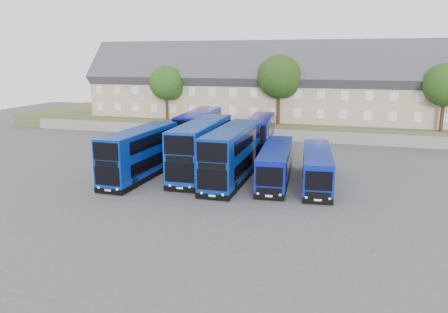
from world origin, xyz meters
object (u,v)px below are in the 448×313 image
dd_front_left (140,154)px  tree_mid (280,78)px  tree_west (168,84)px  coach_east_a (276,165)px  dd_front_mid (201,149)px  tree_east (446,86)px

dd_front_left → tree_mid: bearing=70.7°
tree_west → tree_mid: bearing=1.8°
coach_east_a → tree_west: bearing=128.0°
dd_front_mid → tree_west: 23.94m
tree_west → dd_front_mid: bearing=-59.1°
tree_west → dd_front_left: bearing=-72.7°
dd_front_left → tree_west: (-7.12, 22.91, 4.88)m
dd_front_left → dd_front_mid: dd_front_mid is taller
dd_front_left → coach_east_a: size_ratio=0.97×
tree_east → tree_mid: bearing=178.6°
tree_east → dd_front_left: bearing=-141.6°
dd_front_left → dd_front_mid: (4.92, 2.75, 0.24)m
tree_mid → dd_front_mid: bearing=-100.8°
dd_front_mid → tree_west: tree_west is taller
dd_front_mid → tree_mid: 21.78m
dd_front_mid → coach_east_a: (7.10, -0.52, -0.89)m
tree_west → tree_east: size_ratio=0.94×
dd_front_left → tree_east: size_ratio=1.37×
dd_front_left → dd_front_mid: 5.65m
dd_front_mid → tree_east: size_ratio=1.52×
dd_front_left → tree_mid: 25.72m
dd_front_left → tree_west: 24.48m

